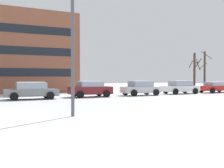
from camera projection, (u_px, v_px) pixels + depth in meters
The scene contains 9 objects.
street_lamp at pixel (78, 33), 12.71m from camera, with size 1.61×0.36×6.50m.
parked_car_gray at pixel (31, 90), 22.56m from camera, with size 4.38×2.23×1.43m.
parked_car_maroon at pixel (90, 89), 25.26m from camera, with size 3.94×2.29×1.47m.
parked_car_silver at pixel (141, 88), 27.48m from camera, with size 3.93×2.20×1.47m.
parked_car_white at pixel (180, 87), 30.14m from camera, with size 4.15×2.14×1.47m.
parked_car_red at pixel (216, 87), 32.50m from camera, with size 4.51×2.21×1.29m.
tree_far_mid at pixel (195, 71), 34.38m from camera, with size 1.41×1.47×4.90m.
tree_far_left at pixel (204, 70), 35.79m from camera, with size 2.07×2.27×5.20m.
building_far_right at pixel (27, 54), 35.23m from camera, with size 10.30×11.14×9.54m.
Camera 1 is at (0.12, -14.08, 1.81)m, focal length 43.83 mm.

